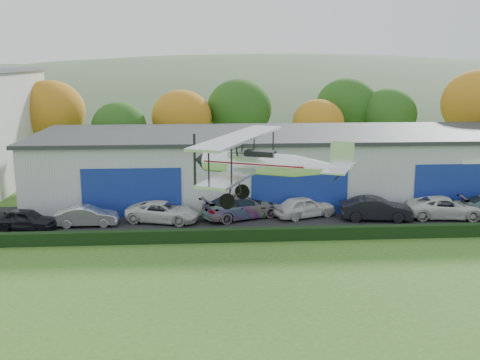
{
  "coord_description": "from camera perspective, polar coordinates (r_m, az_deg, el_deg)",
  "views": [
    {
      "loc": [
        -2.01,
        -17.21,
        11.11
      ],
      "look_at": [
        -0.04,
        11.39,
        4.93
      ],
      "focal_mm": 42.14,
      "sensor_mm": 36.0,
      "label": 1
    }
  ],
  "objects": [
    {
      "name": "apron",
      "position": [
        40.1,
        3.4,
        -3.91
      ],
      "size": [
        48.0,
        9.0,
        0.05
      ],
      "primitive_type": "cube",
      "color": "black",
      "rests_on": "ground"
    },
    {
      "name": "hedge",
      "position": [
        35.44,
        4.4,
        -5.46
      ],
      "size": [
        46.0,
        0.6,
        0.8
      ],
      "primitive_type": "cube",
      "color": "black",
      "rests_on": "ground"
    },
    {
      "name": "hangar",
      "position": [
        46.5,
        4.8,
        1.65
      ],
      "size": [
        40.6,
        12.6,
        5.3
      ],
      "color": "#B2B7BC",
      "rests_on": "ground"
    },
    {
      "name": "tree_belt",
      "position": [
        58.16,
        -1.1,
        6.73
      ],
      "size": [
        75.7,
        13.22,
        10.12
      ],
      "color": "#3D2614",
      "rests_on": "ground"
    },
    {
      "name": "distant_hills",
      "position": [
        159.07,
        -4.75,
        3.39
      ],
      "size": [
        430.0,
        196.0,
        56.0
      ],
      "color": "#4C6642",
      "rests_on": "ground"
    },
    {
      "name": "car_0",
      "position": [
        39.86,
        -20.82,
        -3.73
      ],
      "size": [
        4.33,
        2.42,
        1.39
      ],
      "primitive_type": "imported",
      "rotation": [
        0.0,
        0.0,
        1.37
      ],
      "color": "black",
      "rests_on": "apron"
    },
    {
      "name": "car_1",
      "position": [
        39.45,
        -15.22,
        -3.53
      ],
      "size": [
        4.16,
        1.52,
        1.36
      ],
      "primitive_type": "imported",
      "rotation": [
        0.0,
        0.0,
        1.59
      ],
      "color": "silver",
      "rests_on": "apron"
    },
    {
      "name": "car_2",
      "position": [
        39.35,
        -7.78,
        -3.21
      ],
      "size": [
        5.49,
        3.53,
        1.41
      ],
      "primitive_type": "imported",
      "rotation": [
        0.0,
        0.0,
        1.32
      ],
      "color": "silver",
      "rests_on": "apron"
    },
    {
      "name": "car_3",
      "position": [
        39.85,
        0.14,
        -2.72
      ],
      "size": [
        6.16,
        4.33,
        1.66
      ],
      "primitive_type": "imported",
      "rotation": [
        0.0,
        0.0,
        1.97
      ],
      "color": "gray",
      "rests_on": "apron"
    },
    {
      "name": "car_4",
      "position": [
        40.39,
        6.55,
        -2.69
      ],
      "size": [
        4.8,
        3.26,
        1.52
      ],
      "primitive_type": "imported",
      "rotation": [
        0.0,
        0.0,
        1.93
      ],
      "color": "silver",
      "rests_on": "apron"
    },
    {
      "name": "car_5",
      "position": [
        40.51,
        13.6,
        -2.85
      ],
      "size": [
        5.07,
        2.32,
        1.61
      ],
      "primitive_type": "imported",
      "rotation": [
        0.0,
        0.0,
        1.44
      ],
      "color": "black",
      "rests_on": "apron"
    },
    {
      "name": "car_6",
      "position": [
        42.5,
        20.11,
        -2.63
      ],
      "size": [
        5.67,
        3.12,
        1.51
      ],
      "primitive_type": "imported",
      "rotation": [
        0.0,
        0.0,
        1.45
      ],
      "color": "silver",
      "rests_on": "apron"
    },
    {
      "name": "biplane",
      "position": [
        26.14,
        2.27,
        1.86
      ],
      "size": [
        7.87,
        8.6,
        3.29
      ],
      "rotation": [
        0.0,
        0.0,
        -0.42
      ],
      "color": "silver"
    }
  ]
}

